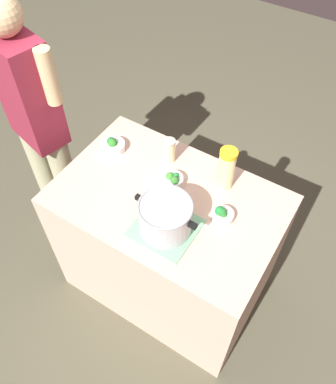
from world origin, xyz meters
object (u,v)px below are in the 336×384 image
(mason_jar, at_px, (169,151))
(broccoli_bowl_center, at_px, (113,145))
(person_cook, at_px, (38,126))
(cooking_pot, at_px, (165,216))
(broccoli_bowl_back, at_px, (172,180))
(lemonade_pitcher, at_px, (226,169))
(broccoli_bowl_front, at_px, (222,215))

(mason_jar, height_order, broccoli_bowl_center, mason_jar)
(mason_jar, height_order, person_cook, person_cook)
(cooking_pot, bearing_deg, broccoli_bowl_back, -64.47)
(mason_jar, distance_m, broccoli_bowl_center, 0.33)
(mason_jar, height_order, broccoli_bowl_back, mason_jar)
(mason_jar, bearing_deg, broccoli_bowl_back, 126.50)
(lemonade_pitcher, bearing_deg, broccoli_bowl_back, 30.82)
(broccoli_bowl_back, height_order, person_cook, person_cook)
(lemonade_pitcher, height_order, broccoli_bowl_back, lemonade_pitcher)
(broccoli_bowl_front, relative_size, person_cook, 0.06)
(broccoli_bowl_front, height_order, person_cook, person_cook)
(person_cook, bearing_deg, cooking_pot, 169.41)
(broccoli_bowl_front, distance_m, broccoli_bowl_back, 0.33)
(broccoli_bowl_center, height_order, person_cook, person_cook)
(broccoli_bowl_back, distance_m, person_cook, 0.87)
(broccoli_bowl_back, xyz_separation_m, person_cook, (0.87, 0.07, 0.00))
(broccoli_bowl_front, bearing_deg, broccoli_bowl_back, -9.98)
(mason_jar, bearing_deg, person_cook, 14.88)
(cooking_pot, relative_size, broccoli_bowl_back, 2.65)
(mason_jar, bearing_deg, broccoli_bowl_front, 155.31)
(broccoli_bowl_center, bearing_deg, broccoli_bowl_back, 174.33)
(lemonade_pitcher, bearing_deg, broccoli_bowl_center, 8.58)
(lemonade_pitcher, distance_m, person_cook, 1.12)
(broccoli_bowl_front, bearing_deg, lemonade_pitcher, -65.21)
(person_cook, bearing_deg, broccoli_bowl_center, -166.86)
(broccoli_bowl_front, xyz_separation_m, person_cook, (1.19, 0.01, 0.00))
(mason_jar, relative_size, broccoli_bowl_back, 1.17)
(lemonade_pitcher, bearing_deg, mason_jar, -0.01)
(broccoli_bowl_center, bearing_deg, cooking_pot, 151.32)
(cooking_pot, distance_m, mason_jar, 0.45)
(lemonade_pitcher, relative_size, broccoli_bowl_front, 2.37)
(broccoli_bowl_back, bearing_deg, mason_jar, -53.50)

